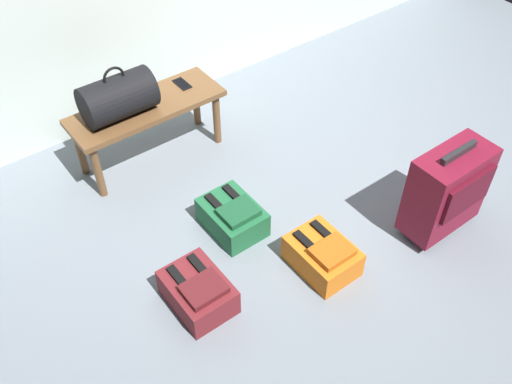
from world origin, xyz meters
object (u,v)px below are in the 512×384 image
(bench, at_px, (147,113))
(backpack_orange, at_px, (323,255))
(suitcase_upright_burgundy, at_px, (447,190))
(backpack_green, at_px, (233,217))
(duffel_bag_black, at_px, (118,97))
(backpack_maroon, at_px, (198,292))
(cell_phone, at_px, (182,84))

(bench, relative_size, backpack_orange, 2.63)
(suitcase_upright_burgundy, distance_m, backpack_orange, 0.80)
(suitcase_upright_burgundy, relative_size, backpack_green, 1.59)
(duffel_bag_black, distance_m, backpack_green, 1.00)
(backpack_green, xyz_separation_m, backpack_maroon, (-0.45, -0.33, 0.00))
(bench, height_order, suitcase_upright_burgundy, suitcase_upright_burgundy)
(bench, xyz_separation_m, duffel_bag_black, (-0.17, 0.00, 0.20))
(cell_phone, bearing_deg, backpack_orange, -90.90)
(bench, bearing_deg, backpack_orange, -78.58)
(cell_phone, height_order, backpack_maroon, cell_phone)
(backpack_orange, bearing_deg, suitcase_upright_burgundy, -14.38)
(suitcase_upright_burgundy, bearing_deg, backpack_maroon, 164.23)
(bench, xyz_separation_m, backpack_maroon, (-0.40, -1.18, -0.27))
(duffel_bag_black, bearing_deg, backpack_maroon, -101.07)
(cell_phone, relative_size, backpack_green, 0.38)
(bench, bearing_deg, duffel_bag_black, 180.00)
(duffel_bag_black, distance_m, backpack_orange, 1.54)
(backpack_orange, bearing_deg, backpack_green, 113.08)
(cell_phone, height_order, backpack_green, cell_phone)
(duffel_bag_black, bearing_deg, bench, 0.00)
(duffel_bag_black, height_order, cell_phone, duffel_bag_black)
(duffel_bag_black, relative_size, backpack_green, 1.16)
(bench, height_order, backpack_orange, bench)
(suitcase_upright_burgundy, height_order, backpack_orange, suitcase_upright_burgundy)
(cell_phone, distance_m, suitcase_upright_burgundy, 1.80)
(bench, height_order, backpack_green, bench)
(duffel_bag_black, bearing_deg, backpack_green, -75.57)
(cell_phone, bearing_deg, backpack_maroon, -119.61)
(duffel_bag_black, height_order, backpack_maroon, duffel_bag_black)
(duffel_bag_black, distance_m, backpack_maroon, 1.29)
(duffel_bag_black, distance_m, suitcase_upright_burgundy, 2.00)
(backpack_green, bearing_deg, bench, 93.51)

